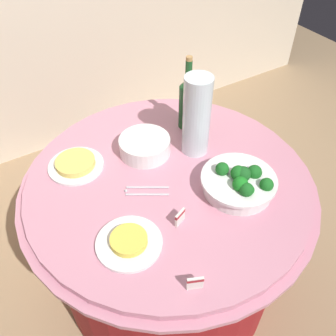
{
  "coord_description": "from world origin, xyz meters",
  "views": [
    {
      "loc": [
        -0.52,
        -0.85,
        1.75
      ],
      "look_at": [
        0.0,
        0.0,
        0.79
      ],
      "focal_mm": 39.02,
      "sensor_mm": 36.0,
      "label": 1
    }
  ],
  "objects_px": {
    "wine_bottle": "(187,102)",
    "food_plate_noodles": "(76,164)",
    "plate_stack": "(145,146)",
    "broccoli_bowl": "(240,182)",
    "decorative_fruit_vase": "(197,118)",
    "label_placard_front": "(180,217)",
    "label_placard_mid": "(195,283)",
    "serving_tongs": "(145,191)",
    "food_plate_fried_egg": "(129,242)"
  },
  "relations": [
    {
      "from": "broccoli_bowl",
      "to": "food_plate_noodles",
      "type": "distance_m",
      "value": 0.64
    },
    {
      "from": "plate_stack",
      "to": "label_placard_mid",
      "type": "height_order",
      "value": "plate_stack"
    },
    {
      "from": "broccoli_bowl",
      "to": "wine_bottle",
      "type": "height_order",
      "value": "wine_bottle"
    },
    {
      "from": "plate_stack",
      "to": "food_plate_fried_egg",
      "type": "distance_m",
      "value": 0.46
    },
    {
      "from": "food_plate_noodles",
      "to": "label_placard_front",
      "type": "height_order",
      "value": "label_placard_front"
    },
    {
      "from": "decorative_fruit_vase",
      "to": "label_placard_mid",
      "type": "bearing_deg",
      "value": -124.29
    },
    {
      "from": "plate_stack",
      "to": "label_placard_front",
      "type": "bearing_deg",
      "value": -100.94
    },
    {
      "from": "wine_bottle",
      "to": "food_plate_fried_egg",
      "type": "xyz_separation_m",
      "value": [
        -0.51,
        -0.44,
        -0.12
      ]
    },
    {
      "from": "broccoli_bowl",
      "to": "decorative_fruit_vase",
      "type": "height_order",
      "value": "decorative_fruit_vase"
    },
    {
      "from": "broccoli_bowl",
      "to": "label_placard_front",
      "type": "bearing_deg",
      "value": -176.92
    },
    {
      "from": "serving_tongs",
      "to": "decorative_fruit_vase",
      "type": "bearing_deg",
      "value": 19.64
    },
    {
      "from": "food_plate_fried_egg",
      "to": "label_placard_mid",
      "type": "xyz_separation_m",
      "value": [
        0.1,
        -0.24,
        0.02
      ]
    },
    {
      "from": "broccoli_bowl",
      "to": "serving_tongs",
      "type": "height_order",
      "value": "broccoli_bowl"
    },
    {
      "from": "plate_stack",
      "to": "label_placard_front",
      "type": "xyz_separation_m",
      "value": [
        -0.07,
        -0.38,
        -0.0
      ]
    },
    {
      "from": "plate_stack",
      "to": "serving_tongs",
      "type": "relative_size",
      "value": 1.32
    },
    {
      "from": "food_plate_noodles",
      "to": "food_plate_fried_egg",
      "type": "height_order",
      "value": "food_plate_noodles"
    },
    {
      "from": "label_placard_front",
      "to": "serving_tongs",
      "type": "bearing_deg",
      "value": 99.55
    },
    {
      "from": "plate_stack",
      "to": "label_placard_mid",
      "type": "xyz_separation_m",
      "value": [
        -0.17,
        -0.61,
        -0.0
      ]
    },
    {
      "from": "broccoli_bowl",
      "to": "serving_tongs",
      "type": "relative_size",
      "value": 1.76
    },
    {
      "from": "food_plate_noodles",
      "to": "decorative_fruit_vase",
      "type": "bearing_deg",
      "value": -18.72
    },
    {
      "from": "plate_stack",
      "to": "label_placard_front",
      "type": "distance_m",
      "value": 0.39
    },
    {
      "from": "broccoli_bowl",
      "to": "label_placard_front",
      "type": "xyz_separation_m",
      "value": [
        -0.27,
        -0.01,
        -0.01
      ]
    },
    {
      "from": "plate_stack",
      "to": "wine_bottle",
      "type": "xyz_separation_m",
      "value": [
        0.25,
        0.06,
        0.09
      ]
    },
    {
      "from": "plate_stack",
      "to": "decorative_fruit_vase",
      "type": "distance_m",
      "value": 0.24
    },
    {
      "from": "wine_bottle",
      "to": "decorative_fruit_vase",
      "type": "bearing_deg",
      "value": -111.51
    },
    {
      "from": "broccoli_bowl",
      "to": "label_placard_front",
      "type": "distance_m",
      "value": 0.27
    },
    {
      "from": "decorative_fruit_vase",
      "to": "food_plate_noodles",
      "type": "relative_size",
      "value": 1.55
    },
    {
      "from": "plate_stack",
      "to": "wine_bottle",
      "type": "bearing_deg",
      "value": 14.36
    },
    {
      "from": "broccoli_bowl",
      "to": "decorative_fruit_vase",
      "type": "distance_m",
      "value": 0.3
    },
    {
      "from": "wine_bottle",
      "to": "label_placard_front",
      "type": "bearing_deg",
      "value": -125.74
    },
    {
      "from": "serving_tongs",
      "to": "food_plate_noodles",
      "type": "distance_m",
      "value": 0.31
    },
    {
      "from": "label_placard_mid",
      "to": "food_plate_noodles",
      "type": "bearing_deg",
      "value": 99.22
    },
    {
      "from": "food_plate_noodles",
      "to": "label_placard_mid",
      "type": "relative_size",
      "value": 4.0
    },
    {
      "from": "plate_stack",
      "to": "decorative_fruit_vase",
      "type": "height_order",
      "value": "decorative_fruit_vase"
    },
    {
      "from": "decorative_fruit_vase",
      "to": "serving_tongs",
      "type": "xyz_separation_m",
      "value": [
        -0.29,
        -0.1,
        -0.16
      ]
    },
    {
      "from": "decorative_fruit_vase",
      "to": "label_placard_front",
      "type": "xyz_separation_m",
      "value": [
        -0.26,
        -0.29,
        -0.13
      ]
    },
    {
      "from": "broccoli_bowl",
      "to": "wine_bottle",
      "type": "bearing_deg",
      "value": 82.97
    },
    {
      "from": "broccoli_bowl",
      "to": "plate_stack",
      "type": "xyz_separation_m",
      "value": [
        -0.19,
        0.37,
        -0.01
      ]
    },
    {
      "from": "label_placard_front",
      "to": "label_placard_mid",
      "type": "distance_m",
      "value": 0.25
    },
    {
      "from": "broccoli_bowl",
      "to": "plate_stack",
      "type": "bearing_deg",
      "value": 117.74
    },
    {
      "from": "wine_bottle",
      "to": "food_plate_noodles",
      "type": "relative_size",
      "value": 1.53
    },
    {
      "from": "food_plate_fried_egg",
      "to": "label_placard_mid",
      "type": "relative_size",
      "value": 4.0
    },
    {
      "from": "food_plate_fried_egg",
      "to": "label_placard_mid",
      "type": "height_order",
      "value": "label_placard_mid"
    },
    {
      "from": "plate_stack",
      "to": "broccoli_bowl",
      "type": "bearing_deg",
      "value": -62.26
    },
    {
      "from": "label_placard_front",
      "to": "wine_bottle",
      "type": "bearing_deg",
      "value": 54.26
    },
    {
      "from": "wine_bottle",
      "to": "food_plate_noodles",
      "type": "xyz_separation_m",
      "value": [
        -0.53,
        0.0,
        -0.11
      ]
    },
    {
      "from": "broccoli_bowl",
      "to": "plate_stack",
      "type": "relative_size",
      "value": 1.33
    },
    {
      "from": "broccoli_bowl",
      "to": "label_placard_mid",
      "type": "distance_m",
      "value": 0.44
    },
    {
      "from": "plate_stack",
      "to": "wine_bottle",
      "type": "distance_m",
      "value": 0.27
    },
    {
      "from": "decorative_fruit_vase",
      "to": "label_placard_mid",
      "type": "xyz_separation_m",
      "value": [
        -0.35,
        -0.52,
        -0.13
      ]
    }
  ]
}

